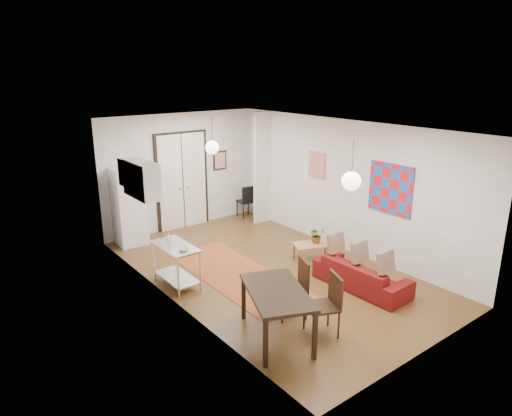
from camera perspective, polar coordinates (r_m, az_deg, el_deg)
floor at (r=9.30m, az=1.57°, el=-7.89°), size 7.00×7.00×0.00m
ceiling at (r=8.50m, az=1.73°, el=10.14°), size 4.20×7.00×0.02m
wall_back at (r=11.63m, az=-9.34°, el=4.53°), size 4.20×0.02×2.90m
wall_front at (r=6.62m, az=21.26°, el=-6.05°), size 4.20×0.02×2.90m
wall_left at (r=7.70m, az=-10.57°, el=-1.96°), size 0.02×7.00×2.90m
wall_right at (r=10.21m, az=10.83°, el=2.72°), size 0.02×7.00×2.90m
double_doors at (r=11.65m, az=-9.18°, el=3.29°), size 1.44×0.06×2.50m
stub_partition at (r=11.85m, az=0.79°, el=4.98°), size 0.50×0.10×2.90m
wall_cabinet at (r=8.96m, az=-14.13°, el=3.49°), size 0.35×1.00×0.70m
painting_popart at (r=9.39m, az=16.47°, el=2.33°), size 0.05×1.00×1.00m
painting_abstract at (r=10.65m, az=7.64°, el=5.38°), size 0.05×0.50×0.60m
poster_back at (r=12.15m, az=-4.52°, el=5.95°), size 0.40×0.03×0.50m
print_left at (r=9.35m, az=-16.24°, el=4.19°), size 0.03×0.44×0.54m
pendant_back at (r=10.21m, az=-5.49°, el=7.54°), size 0.30×0.30×0.80m
pendant_front at (r=7.21m, az=11.82°, el=3.30°), size 0.30×0.30×0.80m
kilim_rug at (r=9.13m, az=-2.41°, el=-8.36°), size 1.39×3.55×0.01m
sofa at (r=8.75m, az=13.04°, el=-8.10°), size 0.77×1.85×0.54m
coffee_table at (r=9.79m, az=7.14°, el=-4.72°), size 0.93×0.72×0.36m
potted_plant at (r=9.77m, az=7.61°, el=-3.34°), size 0.40×0.38×0.36m
kitchen_counter at (r=8.67m, az=-9.93°, el=-6.48°), size 0.53×1.05×0.80m
bowl at (r=8.30m, az=-9.07°, el=-5.10°), size 0.19×0.19×0.05m
soap_bottle at (r=8.73m, az=-10.83°, el=-3.63°), size 0.08×0.08×0.17m
fridge at (r=10.82m, az=-15.60°, el=0.15°), size 0.66×0.66×1.79m
dining_table at (r=6.87m, az=2.61°, el=-10.89°), size 1.30×1.62×0.79m
dining_chair_near at (r=7.59m, az=3.90°, el=-9.23°), size 0.60×0.72×0.97m
dining_chair_far at (r=7.14m, az=7.68°, el=-11.14°), size 0.60×0.72×0.97m
black_side_chair at (r=12.54m, az=-1.53°, el=1.29°), size 0.46×0.46×0.90m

